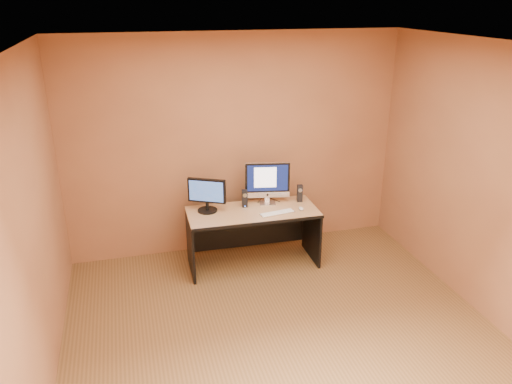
% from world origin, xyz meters
% --- Properties ---
extents(floor, '(4.00, 4.00, 0.00)m').
position_xyz_m(floor, '(0.00, 0.00, 0.00)').
color(floor, brown).
rests_on(floor, ground).
extents(walls, '(4.00, 4.00, 2.60)m').
position_xyz_m(walls, '(0.00, 0.00, 1.30)').
color(walls, '#9B633E').
rests_on(walls, ground).
extents(ceiling, '(4.00, 4.00, 0.00)m').
position_xyz_m(ceiling, '(0.00, 0.00, 2.60)').
color(ceiling, white).
rests_on(ceiling, walls).
extents(desk, '(1.49, 0.68, 0.68)m').
position_xyz_m(desk, '(0.06, 1.44, 0.34)').
color(desk, tan).
rests_on(desk, ground).
extents(imac, '(0.55, 0.29, 0.51)m').
position_xyz_m(imac, '(0.29, 1.62, 0.93)').
color(imac, silver).
rests_on(imac, desk).
extents(second_monitor, '(0.49, 0.40, 0.39)m').
position_xyz_m(second_monitor, '(-0.43, 1.58, 0.87)').
color(second_monitor, black).
rests_on(second_monitor, desk).
extents(speaker_left, '(0.07, 0.08, 0.20)m').
position_xyz_m(speaker_left, '(0.00, 1.59, 0.78)').
color(speaker_left, black).
rests_on(speaker_left, desk).
extents(speaker_right, '(0.07, 0.08, 0.20)m').
position_xyz_m(speaker_right, '(0.67, 1.58, 0.78)').
color(speaker_right, black).
rests_on(speaker_right, desk).
extents(keyboard, '(0.41, 0.17, 0.02)m').
position_xyz_m(keyboard, '(0.31, 1.30, 0.69)').
color(keyboard, silver).
rests_on(keyboard, desk).
extents(mouse, '(0.06, 0.10, 0.03)m').
position_xyz_m(mouse, '(0.60, 1.33, 0.70)').
color(mouse, silver).
rests_on(mouse, desk).
extents(cable_a, '(0.11, 0.18, 0.01)m').
position_xyz_m(cable_a, '(0.39, 1.70, 0.68)').
color(cable_a, black).
rests_on(cable_a, desk).
extents(cable_b, '(0.10, 0.14, 0.01)m').
position_xyz_m(cable_b, '(0.22, 1.72, 0.68)').
color(cable_b, black).
rests_on(cable_b, desk).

